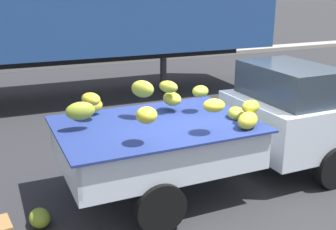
% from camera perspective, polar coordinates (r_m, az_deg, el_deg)
% --- Properties ---
extents(ground, '(220.00, 220.00, 0.00)m').
position_cam_1_polar(ground, '(6.15, 5.86, -10.28)').
color(ground, '#28282B').
extents(curb_strip, '(80.00, 0.80, 0.16)m').
position_cam_1_polar(curb_strip, '(15.75, -13.45, 7.00)').
color(curb_strip, gray).
rests_on(curb_strip, ground).
extents(pickup_truck, '(4.69, 1.88, 1.70)m').
position_cam_1_polar(pickup_truck, '(6.51, 13.47, -0.62)').
color(pickup_truck, silver).
rests_on(pickup_truck, ground).
extents(fallen_banana_bunch_near_tailgate, '(0.27, 0.38, 0.21)m').
position_cam_1_polar(fallen_banana_bunch_near_tailgate, '(5.50, -17.34, -13.44)').
color(fallen_banana_bunch_near_tailgate, olive).
rests_on(fallen_banana_bunch_near_tailgate, ground).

